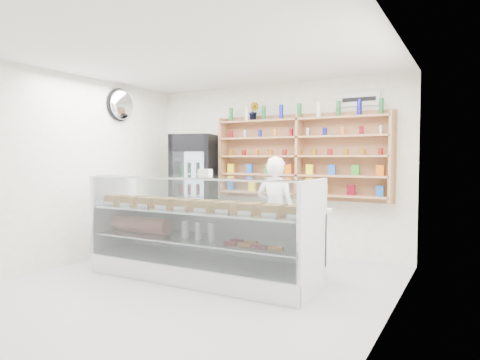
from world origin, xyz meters
The scene contains 8 objects.
room centered at (0.00, 0.00, 1.40)m, with size 5.00×5.00×5.00m.
display_counter centered at (-0.13, 0.51, 0.37)m, with size 3.07×0.92×1.34m.
shop_worker centered at (0.46, 1.54, 0.80)m, with size 0.58×0.38×1.60m, color white.
drinks_cooler centered at (-1.38, 2.14, 0.99)m, with size 0.88×0.87×1.98m.
wall_shelving centered at (0.50, 2.34, 1.59)m, with size 2.84×0.28×1.33m.
potted_plant centered at (-0.31, 2.34, 2.35)m, with size 0.17×0.13×0.30m, color #1E6626.
security_mirror centered at (-2.17, 1.20, 2.45)m, with size 0.15×0.50×0.50m, color silver.
wall_sign centered at (1.40, 2.47, 2.45)m, with size 0.62×0.03×0.20m, color white.
Camera 1 is at (2.97, -4.05, 1.58)m, focal length 32.00 mm.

